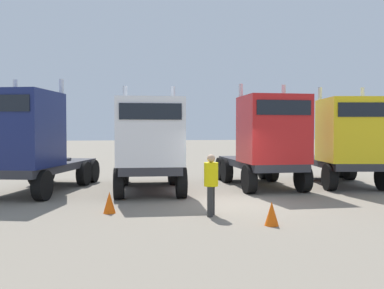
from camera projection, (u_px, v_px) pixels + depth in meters
ground at (233, 204)px, 13.34m from camera, size 200.00×200.00×0.00m
semi_truck_navy at (28, 141)px, 15.20m from camera, size 4.25×6.74×4.43m
semi_truck_white at (150, 144)px, 15.52m from camera, size 3.03×6.19×4.18m
semi_truck_red at (267, 142)px, 16.72m from camera, size 2.77×5.92×4.39m
semi_truck_yellow at (347, 141)px, 17.42m from camera, size 3.65×6.29×4.35m
visitor_in_hivis at (211, 180)px, 11.44m from camera, size 0.54×0.54×1.74m
traffic_cone_near at (272, 214)px, 10.27m from camera, size 0.36×0.36×0.61m
traffic_cone_mid at (109, 202)px, 11.82m from camera, size 0.36×0.36×0.63m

